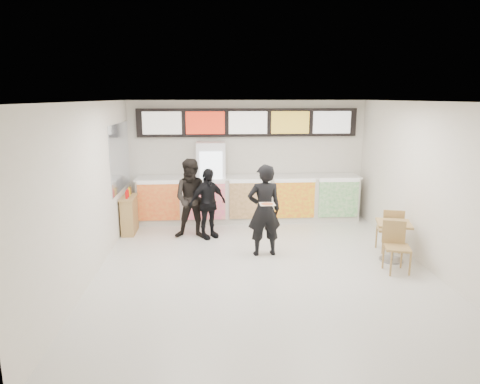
{
  "coord_description": "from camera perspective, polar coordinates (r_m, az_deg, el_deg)",
  "views": [
    {
      "loc": [
        -0.92,
        -7.34,
        3.07
      ],
      "look_at": [
        -0.35,
        1.2,
        1.17
      ],
      "focal_mm": 32.0,
      "sensor_mm": 36.0,
      "label": 1
    }
  ],
  "objects": [
    {
      "name": "mirror_panel",
      "position": [
        10.1,
        -15.69,
        4.55
      ],
      "size": [
        0.01,
        2.0,
        1.5
      ],
      "primitive_type": "cube",
      "color": "#B2B7BF",
      "rests_on": "wall_left"
    },
    {
      "name": "menu_board",
      "position": [
        10.81,
        1.05,
        9.25
      ],
      "size": [
        5.5,
        0.14,
        0.7
      ],
      "color": "black",
      "rests_on": "wall_back"
    },
    {
      "name": "service_counter",
      "position": [
        10.77,
        1.15,
        -0.88
      ],
      "size": [
        5.56,
        0.77,
        1.14
      ],
      "color": "silver",
      "rests_on": "floor"
    },
    {
      "name": "pizza_slice",
      "position": [
        7.87,
        3.67,
        -1.57
      ],
      "size": [
        0.36,
        0.36,
        0.02
      ],
      "color": "beige",
      "rests_on": "customer_main"
    },
    {
      "name": "ceiling",
      "position": [
        7.4,
        3.37,
        11.96
      ],
      "size": [
        7.0,
        7.0,
        0.0
      ],
      "primitive_type": "plane",
      "rotation": [
        3.14,
        0.0,
        0.0
      ],
      "color": "white",
      "rests_on": "wall_back"
    },
    {
      "name": "cafe_table",
      "position": [
        8.65,
        19.73,
        -5.33
      ],
      "size": [
        0.81,
        1.6,
        0.9
      ],
      "rotation": [
        0.0,
        0.0,
        -0.26
      ],
      "color": "tan",
      "rests_on": "floor"
    },
    {
      "name": "condiment_ledge",
      "position": [
        10.15,
        -14.53,
        -2.91
      ],
      "size": [
        0.31,
        0.77,
        1.02
      ],
      "color": "tan",
      "rests_on": "floor"
    },
    {
      "name": "customer_main",
      "position": [
        8.36,
        3.24,
        -2.45
      ],
      "size": [
        0.71,
        0.51,
        1.82
      ],
      "primitive_type": "imported",
      "rotation": [
        0.0,
        0.0,
        3.26
      ],
      "color": "black",
      "rests_on": "floor"
    },
    {
      "name": "wall_back",
      "position": [
        11.0,
        0.99,
        4.32
      ],
      "size": [
        6.0,
        0.0,
        6.0
      ],
      "primitive_type": "plane",
      "rotation": [
        1.57,
        0.0,
        0.0
      ],
      "color": "silver",
      "rests_on": "floor"
    },
    {
      "name": "customer_left",
      "position": [
        9.43,
        -6.29,
        -0.93
      ],
      "size": [
        0.93,
        0.76,
        1.77
      ],
      "primitive_type": "imported",
      "rotation": [
        0.0,
        0.0,
        -0.1
      ],
      "color": "black",
      "rests_on": "floor"
    },
    {
      "name": "floor",
      "position": [
        8.01,
        3.09,
        -10.02
      ],
      "size": [
        7.0,
        7.0,
        0.0
      ],
      "primitive_type": "plane",
      "color": "beige",
      "rests_on": "ground"
    },
    {
      "name": "customer_mid",
      "position": [
        9.42,
        -4.33,
        -1.55
      ],
      "size": [
        0.98,
        0.82,
        1.57
      ],
      "primitive_type": "imported",
      "rotation": [
        0.0,
        0.0,
        0.57
      ],
      "color": "black",
      "rests_on": "floor"
    },
    {
      "name": "wall_right",
      "position": [
        8.47,
        23.8,
        0.77
      ],
      "size": [
        0.0,
        7.0,
        7.0
      ],
      "primitive_type": "plane",
      "rotation": [
        1.57,
        0.0,
        -1.57
      ],
      "color": "silver",
      "rests_on": "floor"
    },
    {
      "name": "drinks_fridge",
      "position": [
        10.65,
        -3.86,
        1.31
      ],
      "size": [
        0.7,
        0.67,
        2.0
      ],
      "color": "white",
      "rests_on": "floor"
    },
    {
      "name": "wall_left",
      "position": [
        7.79,
        -19.24,
        0.19
      ],
      "size": [
        0.0,
        7.0,
        7.0
      ],
      "primitive_type": "plane",
      "rotation": [
        1.57,
        0.0,
        1.57
      ],
      "color": "silver",
      "rests_on": "floor"
    }
  ]
}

